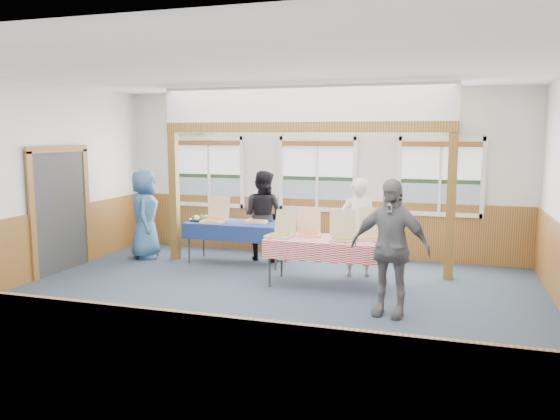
# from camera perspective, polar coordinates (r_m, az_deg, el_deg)

# --- Properties ---
(floor) EXTENTS (8.00, 8.00, 0.00)m
(floor) POSITION_cam_1_polar(r_m,az_deg,el_deg) (7.69, -2.17, -10.03)
(floor) COLOR #273140
(floor) RESTS_ON ground
(ceiling) EXTENTS (8.00, 8.00, 0.00)m
(ceiling) POSITION_cam_1_polar(r_m,az_deg,el_deg) (7.36, -2.30, 14.39)
(ceiling) COLOR white
(ceiling) RESTS_ON wall_back
(wall_back) EXTENTS (8.00, 0.00, 8.00)m
(wall_back) POSITION_cam_1_polar(r_m,az_deg,el_deg) (10.71, 3.98, 3.79)
(wall_back) COLOR silver
(wall_back) RESTS_ON floor
(wall_front) EXTENTS (8.00, 0.00, 8.00)m
(wall_front) POSITION_cam_1_polar(r_m,az_deg,el_deg) (4.25, -18.06, -2.94)
(wall_front) COLOR silver
(wall_front) RESTS_ON floor
(wall_left) EXTENTS (0.00, 8.00, 8.00)m
(wall_left) POSITION_cam_1_polar(r_m,az_deg,el_deg) (9.46, -25.77, 2.47)
(wall_left) COLOR silver
(wall_left) RESTS_ON floor
(wainscot_back) EXTENTS (7.98, 0.05, 1.10)m
(wainscot_back) POSITION_cam_1_polar(r_m,az_deg,el_deg) (10.81, 3.90, -1.78)
(wainscot_back) COLOR brown
(wainscot_back) RESTS_ON floor
(wainscot_front) EXTENTS (7.98, 0.05, 1.10)m
(wainscot_front) POSITION_cam_1_polar(r_m,az_deg,el_deg) (4.58, -17.28, -15.91)
(wainscot_front) COLOR brown
(wainscot_front) RESTS_ON floor
(wainscot_left) EXTENTS (0.05, 6.98, 1.10)m
(wainscot_left) POSITION_cam_1_polar(r_m,az_deg,el_deg) (9.59, -25.28, -3.79)
(wainscot_left) COLOR brown
(wainscot_left) RESTS_ON floor
(cased_opening) EXTENTS (0.06, 1.30, 2.10)m
(cased_opening) POSITION_cam_1_polar(r_m,az_deg,el_deg) (10.17, -21.99, -0.11)
(cased_opening) COLOR #313131
(cased_opening) RESTS_ON wall_left
(window_left) EXTENTS (1.56, 0.10, 1.46)m
(window_left) POSITION_cam_1_polar(r_m,az_deg,el_deg) (11.41, -7.42, 4.40)
(window_left) COLOR white
(window_left) RESTS_ON wall_back
(window_mid) EXTENTS (1.56, 0.10, 1.46)m
(window_mid) POSITION_cam_1_polar(r_m,az_deg,el_deg) (10.66, 3.93, 4.20)
(window_mid) COLOR white
(window_mid) RESTS_ON wall_back
(window_right) EXTENTS (1.56, 0.10, 1.46)m
(window_right) POSITION_cam_1_polar(r_m,az_deg,el_deg) (10.39, 16.41, 3.79)
(window_right) COLOR white
(window_right) RESTS_ON wall_back
(post_left) EXTENTS (0.15, 0.15, 2.40)m
(post_left) POSITION_cam_1_polar(r_m,az_deg,el_deg) (10.50, -10.98, 1.39)
(post_left) COLOR #5A3D14
(post_left) RESTS_ON floor
(post_right) EXTENTS (0.15, 0.15, 2.40)m
(post_right) POSITION_cam_1_polar(r_m,az_deg,el_deg) (9.28, 17.42, 0.32)
(post_right) COLOR #5A3D14
(post_right) RESTS_ON floor
(cross_beam) EXTENTS (5.15, 0.18, 0.18)m
(cross_beam) POSITION_cam_1_polar(r_m,az_deg,el_deg) (9.52, 2.37, 8.65)
(cross_beam) COLOR #5A3D14
(cross_beam) RESTS_ON post_left
(table_left) EXTENTS (1.89, 0.90, 0.76)m
(table_left) POSITION_cam_1_polar(r_m,az_deg,el_deg) (10.10, -4.48, -1.60)
(table_left) COLOR #313131
(table_left) RESTS_ON floor
(table_right) EXTENTS (2.03, 1.27, 0.76)m
(table_right) POSITION_cam_1_polar(r_m,az_deg,el_deg) (8.55, 5.04, -3.36)
(table_right) COLOR #313131
(table_right) RESTS_ON floor
(pizza_box_a) EXTENTS (0.44, 0.53, 0.46)m
(pizza_box_a) POSITION_cam_1_polar(r_m,az_deg,el_deg) (10.14, -6.82, -0.89)
(pizza_box_a) COLOR #C7B885
(pizza_box_a) RESTS_ON table_left
(pizza_box_b) EXTENTS (0.43, 0.51, 0.44)m
(pizza_box_b) POSITION_cam_1_polar(r_m,az_deg,el_deg) (10.11, -2.31, -0.87)
(pizza_box_b) COLOR #C7B885
(pizza_box_b) RESTS_ON table_left
(pizza_box_c) EXTENTS (0.45, 0.52, 0.41)m
(pizza_box_c) POSITION_cam_1_polar(r_m,az_deg,el_deg) (8.62, 0.08, -2.43)
(pizza_box_c) COLOR #C7B885
(pizza_box_c) RESTS_ON table_right
(pizza_box_d) EXTENTS (0.48, 0.54, 0.42)m
(pizza_box_d) POSITION_cam_1_polar(r_m,az_deg,el_deg) (8.79, 3.02, -2.22)
(pizza_box_d) COLOR #C7B885
(pizza_box_d) RESTS_ON table_right
(pizza_box_e) EXTENTS (0.49, 0.56, 0.44)m
(pizza_box_e) POSITION_cam_1_polar(r_m,az_deg,el_deg) (8.41, 6.55, -2.73)
(pizza_box_e) COLOR #C7B885
(pizza_box_e) RESTS_ON table_right
(pizza_box_f) EXTENTS (0.44, 0.53, 0.46)m
(pizza_box_f) POSITION_cam_1_polar(r_m,az_deg,el_deg) (8.56, 9.51, -2.58)
(pizza_box_f) COLOR #C7B885
(pizza_box_f) RESTS_ON table_right
(veggie_tray) EXTENTS (0.42, 0.42, 0.10)m
(veggie_tray) POSITION_cam_1_polar(r_m,az_deg,el_deg) (10.39, -8.33, -0.91)
(veggie_tray) COLOR black
(veggie_tray) RESTS_ON table_left
(drink_glass) EXTENTS (0.07, 0.07, 0.15)m
(drink_glass) POSITION_cam_1_polar(r_m,az_deg,el_deg) (8.15, 10.54, -3.08)
(drink_glass) COLOR #956918
(drink_glass) RESTS_ON table_right
(woman_white) EXTENTS (0.68, 0.53, 1.66)m
(woman_white) POSITION_cam_1_polar(r_m,az_deg,el_deg) (9.19, 8.17, -1.81)
(woman_white) COLOR silver
(woman_white) RESTS_ON floor
(woman_black) EXTENTS (0.93, 0.79, 1.69)m
(woman_black) POSITION_cam_1_polar(r_m,az_deg,el_deg) (10.31, -1.82, -0.57)
(woman_black) COLOR black
(woman_black) RESTS_ON floor
(man_blue) EXTENTS (0.83, 0.98, 1.71)m
(man_blue) POSITION_cam_1_polar(r_m,az_deg,el_deg) (10.75, -13.95, -0.41)
(man_blue) COLOR #355C85
(man_blue) RESTS_ON floor
(person_grey) EXTENTS (1.13, 0.65, 1.81)m
(person_grey) POSITION_cam_1_polar(r_m,az_deg,el_deg) (7.27, 11.40, -3.87)
(person_grey) COLOR slate
(person_grey) RESTS_ON floor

